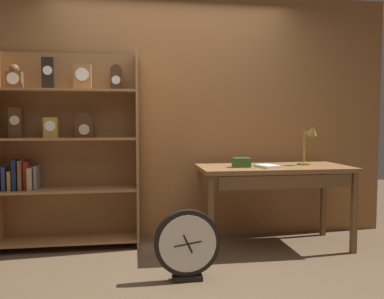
% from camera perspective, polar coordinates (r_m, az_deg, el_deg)
% --- Properties ---
extents(ground_plane, '(10.00, 10.00, 0.00)m').
position_cam_1_polar(ground_plane, '(3.10, -0.40, -19.54)').
color(ground_plane, brown).
extents(back_wood_panel, '(4.80, 0.05, 2.60)m').
position_cam_1_polar(back_wood_panel, '(4.19, -3.02, 4.77)').
color(back_wood_panel, brown).
rests_on(back_wood_panel, ground).
extents(bookshelf, '(1.35, 0.33, 1.93)m').
position_cam_1_polar(bookshelf, '(4.04, -17.98, 0.24)').
color(bookshelf, '#9E6B3D').
rests_on(bookshelf, ground).
extents(workbench, '(1.48, 0.70, 0.81)m').
position_cam_1_polar(workbench, '(3.94, 11.89, -3.63)').
color(workbench, brown).
rests_on(workbench, ground).
extents(desk_lamp, '(0.18, 0.19, 0.41)m').
position_cam_1_polar(desk_lamp, '(4.11, 16.73, 1.33)').
color(desk_lamp, olive).
rests_on(desk_lamp, workbench).
extents(toolbox_small, '(0.16, 0.12, 0.09)m').
position_cam_1_polar(toolbox_small, '(3.79, 7.19, -1.89)').
color(toolbox_small, '#2D5123').
rests_on(toolbox_small, workbench).
extents(open_repair_manual, '(0.21, 0.26, 0.02)m').
position_cam_1_polar(open_repair_manual, '(3.80, 10.90, -2.40)').
color(open_repair_manual, silver).
rests_on(open_repair_manual, workbench).
extents(round_clock_large, '(0.52, 0.11, 0.56)m').
position_cam_1_polar(round_clock_large, '(3.15, -0.70, -13.67)').
color(round_clock_large, black).
rests_on(round_clock_large, ground).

